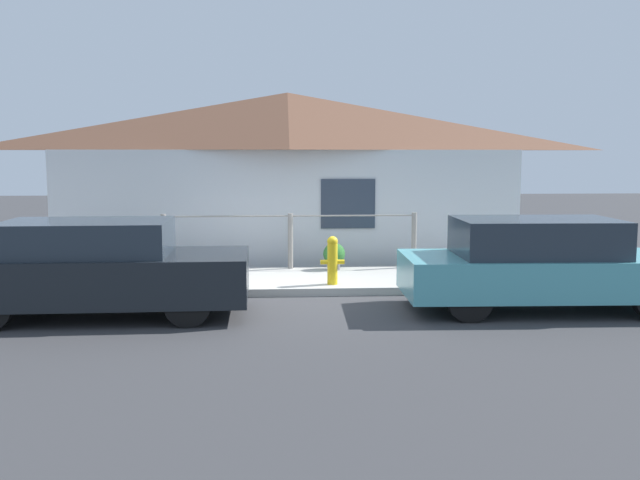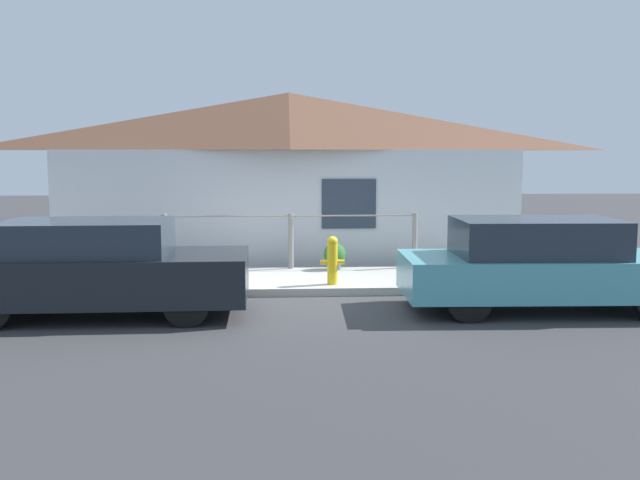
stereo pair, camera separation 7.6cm
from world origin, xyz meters
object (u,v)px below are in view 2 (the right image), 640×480
at_px(car_right, 543,265).
at_px(fire_hydrant, 332,259).
at_px(car_left, 97,268).
at_px(potted_plant_near_hydrant, 335,255).
at_px(potted_plant_by_fence, 125,263).
at_px(potted_plant_corner, 511,261).

relative_size(car_right, fire_hydrant, 5.24).
xyz_separation_m(car_right, fire_hydrant, (-3.01, 1.62, -0.13)).
xyz_separation_m(car_left, fire_hydrant, (3.51, 1.62, -0.14)).
relative_size(potted_plant_near_hydrant, potted_plant_by_fence, 1.11).
bearing_deg(car_right, potted_plant_near_hydrant, 133.66).
distance_m(fire_hydrant, potted_plant_corner, 3.48).
bearing_deg(potted_plant_corner, potted_plant_near_hydrant, 167.74).
height_order(car_left, fire_hydrant, car_left).
xyz_separation_m(car_right, potted_plant_corner, (0.36, 2.49, -0.32)).
distance_m(car_right, potted_plant_corner, 2.54).
bearing_deg(potted_plant_by_fence, fire_hydrant, -16.89).
relative_size(car_left, potted_plant_corner, 9.09).
distance_m(fire_hydrant, potted_plant_near_hydrant, 1.58).
distance_m(potted_plant_by_fence, potted_plant_corner, 7.06).
xyz_separation_m(potted_plant_near_hydrant, potted_plant_corner, (3.20, -0.69, -0.04)).
bearing_deg(car_left, car_right, -0.81).
relative_size(car_left, car_right, 0.98).
distance_m(car_left, potted_plant_by_fence, 2.77).
relative_size(car_left, potted_plant_by_fence, 9.19).
xyz_separation_m(car_left, potted_plant_corner, (6.87, 2.49, -0.33)).
relative_size(potted_plant_near_hydrant, potted_plant_corner, 1.10).
xyz_separation_m(fire_hydrant, potted_plant_by_fence, (-3.70, 1.12, -0.20)).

